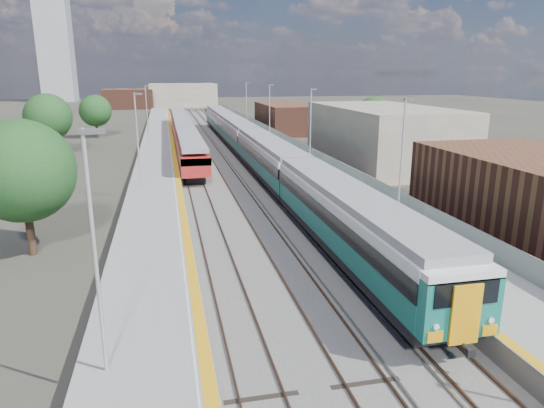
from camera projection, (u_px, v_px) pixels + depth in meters
name	position (u px, v px, depth m)	size (l,w,h in m)	color
ground	(236.00, 161.00, 57.07)	(320.00, 320.00, 0.00)	#47443A
ballast_bed	(215.00, 158.00, 58.95)	(10.50, 155.00, 0.06)	#565451
tracks	(218.00, 155.00, 60.63)	(8.96, 160.00, 0.17)	#4C3323
platform_right	(275.00, 152.00, 60.37)	(4.70, 155.00, 8.52)	slate
platform_left	(158.00, 156.00, 57.40)	(4.30, 155.00, 8.52)	slate
buildings	(124.00, 71.00, 134.08)	(72.00, 185.50, 40.00)	brown
green_train	(251.00, 142.00, 55.48)	(2.99, 83.21, 3.29)	black
red_train	(183.00, 132.00, 68.50)	(2.71, 54.92, 3.41)	black
tree_a	(22.00, 171.00, 26.30)	(5.64, 5.64, 7.65)	#382619
tree_b	(48.00, 117.00, 59.10)	(5.65, 5.65, 7.66)	#382619
tree_c	(95.00, 111.00, 76.66)	(5.00, 5.00, 6.77)	#382619
tree_d	(373.00, 113.00, 72.60)	(4.91, 4.91, 6.66)	#382619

